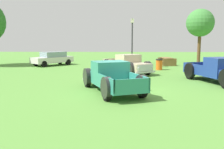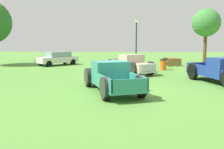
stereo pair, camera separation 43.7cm
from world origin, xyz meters
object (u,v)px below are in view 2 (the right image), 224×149
pickup_truck_foreground (110,77)px  picnic_table (172,61)px  sedan_distant_a (57,58)px  oak_tree_west (206,23)px  trash_can (163,65)px  pickup_truck_behind_left (132,65)px  lamp_post_near (136,42)px

pickup_truck_foreground → picnic_table: (5.41, 12.95, -0.25)m
sedan_distant_a → picnic_table: 11.74m
picnic_table → oak_tree_west: (4.01, 2.54, 3.91)m
sedan_distant_a → trash_can: size_ratio=4.42×
pickup_truck_foreground → sedan_distant_a: size_ratio=1.28×
pickup_truck_behind_left → trash_can: 3.66m
pickup_truck_foreground → oak_tree_west: bearing=58.7°
pickup_truck_foreground → trash_can: bearing=66.1°
oak_tree_west → sedan_distant_a: bearing=-169.3°
lamp_post_near → picnic_table: bearing=32.9°
pickup_truck_foreground → pickup_truck_behind_left: size_ratio=1.07×
picnic_table → trash_can: trash_can is taller
lamp_post_near → picnic_table: size_ratio=2.27×
sedan_distant_a → oak_tree_west: oak_tree_west is taller
lamp_post_near → trash_can: (2.31, -1.53, -1.93)m
pickup_truck_foreground → oak_tree_west: 18.50m
pickup_truck_behind_left → picnic_table: (4.17, 6.35, -0.22)m
pickup_truck_behind_left → trash_can: pickup_truck_behind_left is taller
pickup_truck_foreground → trash_can: 9.86m
lamp_post_near → picnic_table: (3.72, 2.41, -1.91)m
pickup_truck_foreground → lamp_post_near: (1.69, 10.54, 1.67)m
pickup_truck_foreground → picnic_table: 14.04m
lamp_post_near → pickup_truck_foreground: bearing=-99.1°
sedan_distant_a → lamp_post_near: bearing=-13.8°
trash_can → pickup_truck_foreground: bearing=-113.9°
pickup_truck_behind_left → trash_can: bearing=41.1°
trash_can → oak_tree_west: oak_tree_west is taller
pickup_truck_foreground → picnic_table: size_ratio=2.65×
picnic_table → lamp_post_near: bearing=-147.1°
sedan_distant_a → trash_can: (10.32, -3.51, -0.25)m
sedan_distant_a → picnic_table: size_ratio=2.07×
pickup_truck_foreground → lamp_post_near: bearing=80.9°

